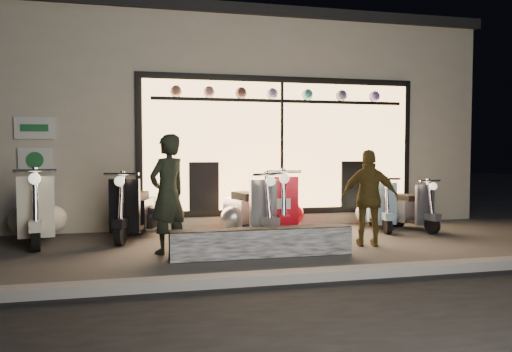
% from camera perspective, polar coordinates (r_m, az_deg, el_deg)
% --- Properties ---
extents(ground, '(40.00, 40.00, 0.00)m').
position_cam_1_polar(ground, '(7.64, 1.21, -8.12)').
color(ground, '#383533').
rests_on(ground, ground).
extents(kerb, '(40.00, 0.25, 0.12)m').
position_cam_1_polar(kerb, '(5.75, 6.32, -11.23)').
color(kerb, slate).
rests_on(kerb, ground).
extents(shop_building, '(10.20, 6.23, 4.20)m').
position_cam_1_polar(shop_building, '(12.39, -4.59, 5.90)').
color(shop_building, beige).
rests_on(shop_building, ground).
extents(graffiti_barrier, '(2.53, 0.28, 0.40)m').
position_cam_1_polar(graffiti_barrier, '(6.92, 0.71, -7.60)').
color(graffiti_barrier, black).
rests_on(graffiti_barrier, ground).
extents(scooter_silver, '(0.73, 1.49, 1.06)m').
position_cam_1_polar(scooter_silver, '(8.50, -0.98, -4.07)').
color(scooter_silver, black).
rests_on(scooter_silver, ground).
extents(scooter_red, '(0.71, 1.55, 1.10)m').
position_cam_1_polar(scooter_red, '(8.75, 2.82, -3.77)').
color(scooter_red, black).
rests_on(scooter_red, ground).
extents(scooter_black, '(0.76, 1.51, 1.07)m').
position_cam_1_polar(scooter_black, '(8.69, -13.65, -3.97)').
color(scooter_black, black).
rests_on(scooter_black, ground).
extents(scooter_cream, '(0.67, 1.61, 1.14)m').
position_cam_1_polar(scooter_cream, '(8.70, -23.69, -3.94)').
color(scooter_cream, black).
rests_on(scooter_cream, ground).
extents(scooter_blue, '(0.59, 1.33, 0.94)m').
position_cam_1_polar(scooter_blue, '(9.69, 13.65, -3.57)').
color(scooter_blue, black).
rests_on(scooter_blue, ground).
extents(scooter_grey, '(0.58, 1.28, 0.91)m').
position_cam_1_polar(scooter_grey, '(9.75, 16.78, -3.66)').
color(scooter_grey, black).
rests_on(scooter_grey, ground).
extents(man, '(0.74, 0.70, 1.70)m').
position_cam_1_polar(man, '(7.20, -10.04, -2.02)').
color(man, black).
rests_on(man, ground).
extents(woman, '(0.93, 0.61, 1.48)m').
position_cam_1_polar(woman, '(7.81, 12.84, -2.47)').
color(woman, brown).
rests_on(woman, ground).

